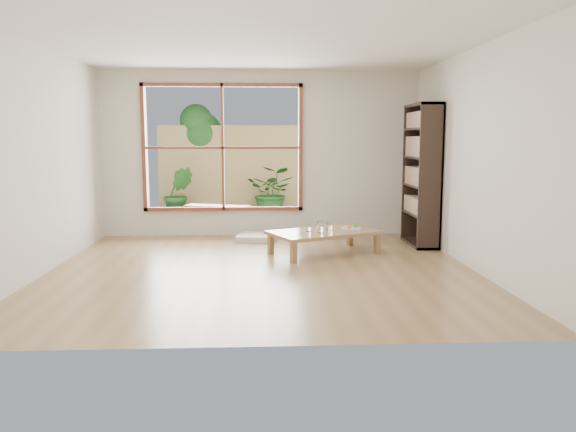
# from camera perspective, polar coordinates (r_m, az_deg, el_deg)

# --- Properties ---
(ground) EXTENTS (5.00, 5.00, 0.00)m
(ground) POSITION_cam_1_polar(r_m,az_deg,el_deg) (6.70, -2.67, -5.45)
(ground) COLOR #9F794F
(ground) RESTS_ON ground
(low_table) EXTENTS (1.62, 1.32, 0.31)m
(low_table) POSITION_cam_1_polar(r_m,az_deg,el_deg) (7.57, 3.68, -1.80)
(low_table) COLOR #9B774B
(low_table) RESTS_ON ground
(floor_cushion) EXTENTS (0.68, 0.68, 0.09)m
(floor_cushion) POSITION_cam_1_polar(r_m,az_deg,el_deg) (8.64, -3.11, -2.14)
(floor_cushion) COLOR beige
(floor_cushion) RESTS_ON ground
(bookshelf) EXTENTS (0.33, 0.92, 2.04)m
(bookshelf) POSITION_cam_1_polar(r_m,az_deg,el_deg) (8.35, 13.40, 4.05)
(bookshelf) COLOR black
(bookshelf) RESTS_ON ground
(glass_tall) EXTENTS (0.08, 0.08, 0.15)m
(glass_tall) POSITION_cam_1_polar(r_m,az_deg,el_deg) (7.40, 3.28, -1.11)
(glass_tall) COLOR silver
(glass_tall) RESTS_ON low_table
(glass_mid) EXTENTS (0.08, 0.08, 0.11)m
(glass_mid) POSITION_cam_1_polar(r_m,az_deg,el_deg) (7.63, 4.23, -1.02)
(glass_mid) COLOR silver
(glass_mid) RESTS_ON low_table
(glass_short) EXTENTS (0.07, 0.07, 0.09)m
(glass_short) POSITION_cam_1_polar(r_m,az_deg,el_deg) (7.65, 4.03, -1.09)
(glass_short) COLOR silver
(glass_short) RESTS_ON low_table
(glass_small) EXTENTS (0.07, 0.07, 0.09)m
(glass_small) POSITION_cam_1_polar(r_m,az_deg,el_deg) (7.50, 2.09, -1.24)
(glass_small) COLOR silver
(glass_small) RESTS_ON low_table
(food_tray) EXTENTS (0.29, 0.22, 0.08)m
(food_tray) POSITION_cam_1_polar(r_m,az_deg,el_deg) (7.75, 6.49, -1.19)
(food_tray) COLOR white
(food_tray) RESTS_ON low_table
(deck) EXTENTS (2.80, 2.00, 0.05)m
(deck) POSITION_cam_1_polar(r_m,az_deg,el_deg) (10.21, -6.10, -0.87)
(deck) COLOR #332D25
(deck) RESTS_ON ground
(garden_bench) EXTENTS (1.18, 0.67, 0.36)m
(garden_bench) POSITION_cam_1_polar(r_m,az_deg,el_deg) (9.90, -7.18, 0.73)
(garden_bench) COLOR black
(garden_bench) RESTS_ON deck
(bamboo_fence) EXTENTS (2.80, 0.06, 1.80)m
(bamboo_fence) POSITION_cam_1_polar(r_m,az_deg,el_deg) (11.11, -5.88, 4.50)
(bamboo_fence) COLOR tan
(bamboo_fence) RESTS_ON ground
(shrub_right) EXTENTS (1.07, 0.98, 1.00)m
(shrub_right) POSITION_cam_1_polar(r_m,az_deg,el_deg) (10.85, -1.61, 2.46)
(shrub_right) COLOR #276224
(shrub_right) RESTS_ON deck
(shrub_left) EXTENTS (0.62, 0.53, 0.99)m
(shrub_left) POSITION_cam_1_polar(r_m,az_deg,el_deg) (10.75, -11.07, 2.27)
(shrub_left) COLOR #276224
(shrub_left) RESTS_ON deck
(garden_tree) EXTENTS (1.04, 0.85, 2.22)m
(garden_tree) POSITION_cam_1_polar(r_m,az_deg,el_deg) (11.45, -9.27, 8.17)
(garden_tree) COLOR #4C3D2D
(garden_tree) RESTS_ON ground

